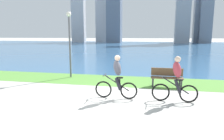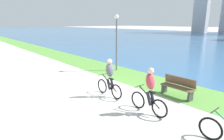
{
  "view_description": "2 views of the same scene",
  "coord_description": "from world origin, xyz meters",
  "px_view_note": "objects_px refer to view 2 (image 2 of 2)",
  "views": [
    {
      "loc": [
        2.16,
        -7.35,
        2.47
      ],
      "look_at": [
        0.47,
        0.57,
        1.07
      ],
      "focal_mm": 32.65,
      "sensor_mm": 36.0,
      "label": 1
    },
    {
      "loc": [
        6.98,
        -4.9,
        3.23
      ],
      "look_at": [
        0.9,
        0.25,
        1.25
      ],
      "focal_mm": 30.44,
      "sensor_mm": 36.0,
      "label": 2
    }
  ],
  "objects_px": {
    "bench_near_path": "(178,87)",
    "lamppost_tall": "(117,34)",
    "cyclist_trailing": "(149,91)",
    "cyclist_lead": "(109,78)"
  },
  "relations": [
    {
      "from": "cyclist_trailing",
      "to": "bench_near_path",
      "type": "distance_m",
      "value": 2.31
    },
    {
      "from": "cyclist_trailing",
      "to": "lamppost_tall",
      "type": "bearing_deg",
      "value": 148.9
    },
    {
      "from": "bench_near_path",
      "to": "lamppost_tall",
      "type": "xyz_separation_m",
      "value": [
        -5.43,
        1.14,
        2.02
      ]
    },
    {
      "from": "cyclist_trailing",
      "to": "bench_near_path",
      "type": "height_order",
      "value": "cyclist_trailing"
    },
    {
      "from": "cyclist_lead",
      "to": "bench_near_path",
      "type": "height_order",
      "value": "cyclist_lead"
    },
    {
      "from": "bench_near_path",
      "to": "lamppost_tall",
      "type": "distance_m",
      "value": 5.9
    },
    {
      "from": "lamppost_tall",
      "to": "bench_near_path",
      "type": "bearing_deg",
      "value": -11.81
    },
    {
      "from": "cyclist_lead",
      "to": "bench_near_path",
      "type": "distance_m",
      "value": 3.08
    },
    {
      "from": "cyclist_lead",
      "to": "cyclist_trailing",
      "type": "relative_size",
      "value": 1.0
    },
    {
      "from": "cyclist_trailing",
      "to": "lamppost_tall",
      "type": "xyz_separation_m",
      "value": [
        -5.63,
        3.4,
        1.63
      ]
    }
  ]
}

